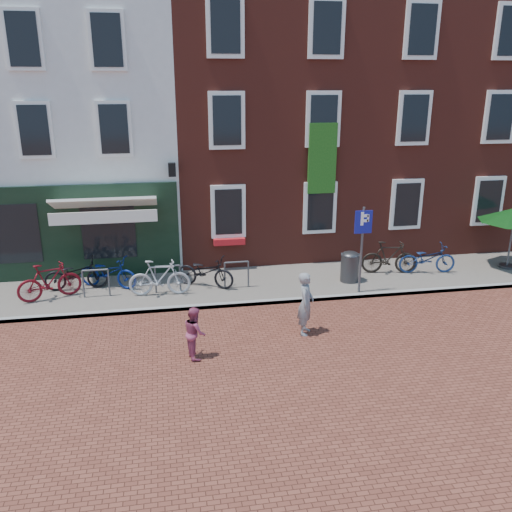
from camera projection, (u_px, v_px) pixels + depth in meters
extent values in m
plane|color=brown|center=(225.00, 308.00, 14.79)|extent=(80.00, 80.00, 0.00)
cube|color=slate|center=(252.00, 284.00, 16.34)|extent=(24.00, 3.00, 0.10)
cube|color=silver|center=(59.00, 123.00, 19.11)|extent=(8.00, 8.00, 9.00)
cube|color=maroon|center=(253.00, 107.00, 20.11)|extent=(6.00, 8.00, 10.00)
cube|color=maroon|center=(404.00, 106.00, 21.10)|extent=(6.00, 8.00, 10.00)
cylinder|color=#3A3B3D|center=(350.00, 268.00, 16.36)|extent=(0.55, 0.55, 0.82)
ellipsoid|color=#3A3B3D|center=(350.00, 253.00, 16.21)|extent=(0.55, 0.55, 0.25)
cylinder|color=#4C4C4F|center=(361.00, 250.00, 15.25)|extent=(0.07, 0.07, 2.52)
cube|color=navy|center=(363.00, 222.00, 14.97)|extent=(0.50, 0.04, 0.65)
cylinder|color=#4C4C4F|center=(507.00, 266.00, 17.68)|extent=(0.50, 0.50, 0.08)
cylinder|color=#4C4C4F|center=(511.00, 240.00, 17.40)|extent=(0.06, 0.06, 1.87)
imported|color=gray|center=(306.00, 303.00, 13.09)|extent=(0.58, 0.68, 1.58)
imported|color=#9E3D5D|center=(195.00, 332.00, 12.02)|extent=(0.55, 0.65, 1.20)
imported|color=black|center=(76.00, 274.00, 15.69)|extent=(1.83, 0.73, 0.94)
imported|color=#600B13|center=(49.00, 281.00, 14.99)|extent=(1.80, 1.08, 1.05)
imported|color=navy|center=(108.00, 272.00, 15.84)|extent=(1.90, 1.28, 0.94)
imported|color=#A4A3A6|center=(160.00, 278.00, 15.26)|extent=(1.77, 0.60, 1.05)
imported|color=black|center=(205.00, 271.00, 15.91)|extent=(1.87, 1.42, 0.94)
imported|color=black|center=(389.00, 257.00, 17.02)|extent=(1.80, 0.79, 1.05)
imported|color=navy|center=(427.00, 258.00, 17.07)|extent=(1.86, 0.86, 0.94)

